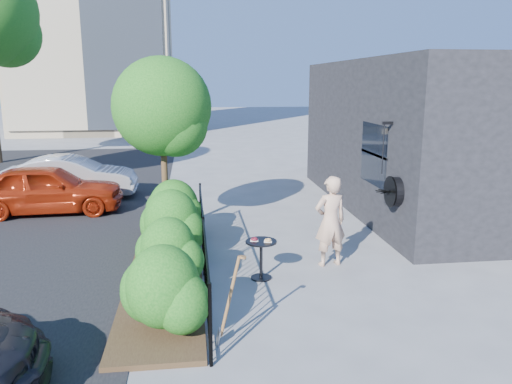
{
  "coord_description": "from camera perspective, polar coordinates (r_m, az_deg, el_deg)",
  "views": [
    {
      "loc": [
        -1.66,
        -8.58,
        3.45
      ],
      "look_at": [
        -0.37,
        1.44,
        1.2
      ],
      "focal_mm": 35.0,
      "sensor_mm": 36.0,
      "label": 1
    }
  ],
  "objects": [
    {
      "name": "patio_tree",
      "position": [
        11.37,
        -10.36,
        8.9
      ],
      "size": [
        2.2,
        2.2,
        3.94
      ],
      "color": "#3F2B19",
      "rests_on": "ground"
    },
    {
      "name": "ground",
      "position": [
        9.4,
        3.39,
        -9.0
      ],
      "size": [
        120.0,
        120.0,
        0.0
      ],
      "primitive_type": "plane",
      "color": "gray",
      "rests_on": "ground"
    },
    {
      "name": "shrubs",
      "position": [
        9.12,
        -9.81,
        -5.19
      ],
      "size": [
        1.1,
        5.6,
        1.24
      ],
      "color": "#125214",
      "rests_on": "ground"
    },
    {
      "name": "planting_bed",
      "position": [
        9.25,
        -10.3,
        -9.29
      ],
      "size": [
        1.3,
        6.0,
        0.08
      ],
      "primitive_type": "cube",
      "color": "#382616",
      "rests_on": "ground"
    },
    {
      "name": "shovel",
      "position": [
        6.76,
        -3.26,
        -12.79
      ],
      "size": [
        0.42,
        0.16,
        1.27
      ],
      "color": "brown",
      "rests_on": "ground"
    },
    {
      "name": "shop_building",
      "position": [
        14.98,
        21.37,
        6.15
      ],
      "size": [
        6.22,
        9.0,
        4.0
      ],
      "color": "black",
      "rests_on": "ground"
    },
    {
      "name": "fence",
      "position": [
        9.05,
        -5.98,
        -6.12
      ],
      "size": [
        0.05,
        6.05,
        1.1
      ],
      "color": "black",
      "rests_on": "ground"
    },
    {
      "name": "car_silver",
      "position": [
        15.99,
        -20.39,
        1.62
      ],
      "size": [
        3.85,
        1.38,
        1.26
      ],
      "primitive_type": "imported",
      "rotation": [
        0.0,
        0.0,
        1.58
      ],
      "color": "#ABABB0",
      "rests_on": "ground"
    },
    {
      "name": "woman",
      "position": [
        9.51,
        8.5,
        -3.33
      ],
      "size": [
        0.7,
        0.53,
        1.74
      ],
      "primitive_type": "imported",
      "rotation": [
        0.0,
        0.0,
        3.33
      ],
      "color": "tan",
      "rests_on": "ground"
    },
    {
      "name": "cafe_table",
      "position": [
        8.88,
        0.59,
        -6.94
      ],
      "size": [
        0.56,
        0.56,
        0.75
      ],
      "rotation": [
        0.0,
        0.0,
        -0.17
      ],
      "color": "black",
      "rests_on": "ground"
    },
    {
      "name": "car_red",
      "position": [
        14.32,
        -22.77,
        0.33
      ],
      "size": [
        3.95,
        1.75,
        1.32
      ],
      "primitive_type": "imported",
      "rotation": [
        0.0,
        0.0,
        1.62
      ],
      "color": "#A6270D",
      "rests_on": "ground"
    }
  ]
}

